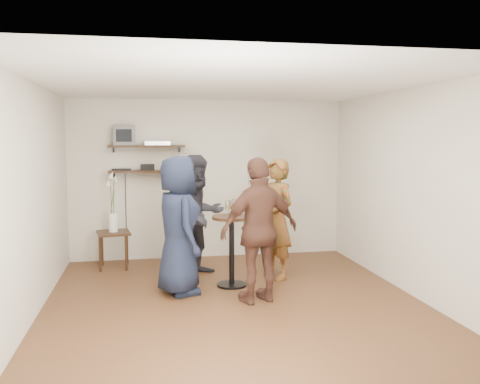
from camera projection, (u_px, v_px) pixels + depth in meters
name	position (u px, v px, depth m)	size (l,w,h in m)	color
room	(235.00, 196.00, 5.96)	(4.58, 5.08, 2.68)	#442716
shelf_upper	(147.00, 146.00, 8.04)	(1.20, 0.25, 0.04)	black
shelf_lower	(147.00, 171.00, 8.08)	(1.20, 0.25, 0.04)	black
crt_monitor	(124.00, 136.00, 7.96)	(0.32, 0.30, 0.30)	#59595B
dvd_deck	(157.00, 143.00, 8.07)	(0.40, 0.24, 0.06)	silver
radio	(147.00, 167.00, 8.08)	(0.22, 0.10, 0.10)	black
power_strip	(121.00, 169.00, 8.05)	(0.30, 0.05, 0.03)	black
side_table	(114.00, 238.00, 7.70)	(0.54, 0.54, 0.57)	black
vase_lilies	(113.00, 212.00, 7.66)	(0.19, 0.19, 0.93)	white
drinks_table	(232.00, 241.00, 6.76)	(0.52, 0.52, 0.95)	black
wine_glass_fl	(228.00, 206.00, 6.65)	(0.07, 0.07, 0.20)	silver
wine_glass_fr	(238.00, 207.00, 6.68)	(0.06, 0.06, 0.18)	silver
wine_glass_bl	(228.00, 205.00, 6.76)	(0.07, 0.07, 0.20)	silver
wine_glass_br	(234.00, 205.00, 6.72)	(0.07, 0.07, 0.22)	silver
person_plaid	(277.00, 219.00, 7.13)	(0.62, 0.40, 1.69)	#B01F14
person_dark	(199.00, 216.00, 7.29)	(0.84, 0.66, 1.74)	black
person_navy	(178.00, 225.00, 6.41)	(0.86, 0.56, 1.76)	#151C30
person_brown	(260.00, 230.00, 6.07)	(1.03, 0.43, 1.75)	#4B2B20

